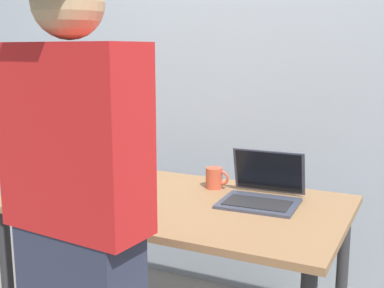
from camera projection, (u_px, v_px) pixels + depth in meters
The scene contains 8 objects.
desk at pixel (176, 219), 2.14m from camera, with size 1.44×0.82×0.77m.
laptop at pixel (262, 192), 2.09m from camera, with size 0.33×0.32×0.21m.
beer_bottle_amber at pixel (80, 156), 2.39m from camera, with size 0.08×0.08×0.34m.
beer_bottle_green at pixel (99, 161), 2.31m from camera, with size 0.06×0.06×0.32m.
beer_bottle_dark at pixel (110, 157), 2.44m from camera, with size 0.07×0.07×0.29m.
person_figure at pixel (79, 233), 1.50m from camera, with size 0.47×0.30×1.67m.
coffee_mug at pixel (215, 178), 2.29m from camera, with size 0.11×0.08×0.10m.
back_wall at pixel (244, 68), 2.75m from camera, with size 6.00×0.10×2.60m, color #99A3AD.
Camera 1 is at (0.96, -1.80, 1.41)m, focal length 46.07 mm.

